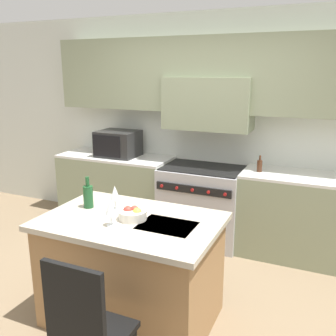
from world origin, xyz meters
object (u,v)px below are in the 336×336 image
object	(u,v)px
island_chair	(86,328)
oil_bottle_on_counter	(260,166)
range_stove	(202,204)
wine_bottle	(88,196)
wine_glass_far	(115,193)
fruit_bowl	(133,214)
microwave	(118,144)
wine_glass_near	(111,208)

from	to	relation	value
island_chair	oil_bottle_on_counter	size ratio (longest dim) A/B	5.51
range_stove	island_chair	bearing A→B (deg)	-86.79
wine_bottle	wine_glass_far	world-z (taller)	wine_bottle
island_chair	fruit_bowl	size ratio (longest dim) A/B	4.58
microwave	wine_glass_near	world-z (taller)	microwave
wine_glass_far	island_chair	bearing A→B (deg)	-68.22
microwave	wine_bottle	world-z (taller)	microwave
fruit_bowl	wine_glass_near	bearing A→B (deg)	-115.86
fruit_bowl	oil_bottle_on_counter	distance (m)	1.79
range_stove	island_chair	world-z (taller)	island_chair
wine_glass_far	fruit_bowl	size ratio (longest dim) A/B	0.94
wine_bottle	wine_glass_far	distance (m)	0.24
microwave	wine_glass_near	bearing A→B (deg)	-60.24
wine_glass_near	oil_bottle_on_counter	distance (m)	1.98
range_stove	wine_bottle	distance (m)	1.75
wine_glass_near	oil_bottle_on_counter	world-z (taller)	oil_bottle_on_counter
microwave	island_chair	distance (m)	2.92
range_stove	oil_bottle_on_counter	world-z (taller)	oil_bottle_on_counter
wine_glass_near	oil_bottle_on_counter	xyz separation A→B (m)	(0.76, 1.83, -0.02)
range_stove	wine_glass_near	world-z (taller)	wine_glass_near
wine_bottle	wine_glass_near	world-z (taller)	wine_bottle
microwave	wine_bottle	xyz separation A→B (m)	(0.68, -1.61, -0.11)
wine_bottle	fruit_bowl	distance (m)	0.48
range_stove	wine_bottle	world-z (taller)	wine_bottle
wine_bottle	island_chair	bearing A→B (deg)	-56.12
fruit_bowl	microwave	bearing A→B (deg)	124.33
wine_bottle	wine_glass_near	xyz separation A→B (m)	(0.39, -0.25, 0.04)
wine_glass_far	oil_bottle_on_counter	distance (m)	1.78
wine_glass_near	microwave	bearing A→B (deg)	119.76
island_chair	oil_bottle_on_counter	distance (m)	2.61
range_stove	wine_bottle	xyz separation A→B (m)	(-0.49, -1.60, 0.54)
oil_bottle_on_counter	wine_bottle	bearing A→B (deg)	-126.00
island_chair	wine_glass_far	size ratio (longest dim) A/B	4.86
range_stove	island_chair	distance (m)	2.54
wine_bottle	fruit_bowl	world-z (taller)	wine_bottle
microwave	wine_glass_near	distance (m)	2.15
wine_glass_far	oil_bottle_on_counter	size ratio (longest dim) A/B	1.13
microwave	wine_bottle	size ratio (longest dim) A/B	1.87
oil_bottle_on_counter	wine_glass_far	bearing A→B (deg)	-120.95
wine_bottle	wine_glass_near	bearing A→B (deg)	-33.15
range_stove	wine_glass_far	distance (m)	1.66
microwave	island_chair	world-z (taller)	microwave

